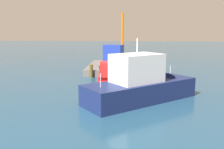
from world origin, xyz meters
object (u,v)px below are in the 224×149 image
salvaged_car (107,75)px  dock_worker (133,60)px  crane_truck (117,54)px  moored_yacht (151,90)px

salvaged_car → dock_worker: bearing=152.3°
crane_truck → dock_worker: (1.26, 2.21, -0.55)m
moored_yacht → salvaged_car: bearing=-148.9°
dock_worker → salvaged_car: (5.66, -2.97, -1.09)m
crane_truck → salvaged_car: crane_truck is taller
dock_worker → crane_truck: bearing=-119.7°
salvaged_car → moored_yacht: moored_yacht is taller
crane_truck → salvaged_car: 7.15m
salvaged_car → crane_truck: bearing=173.7°
salvaged_car → moored_yacht: 8.30m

